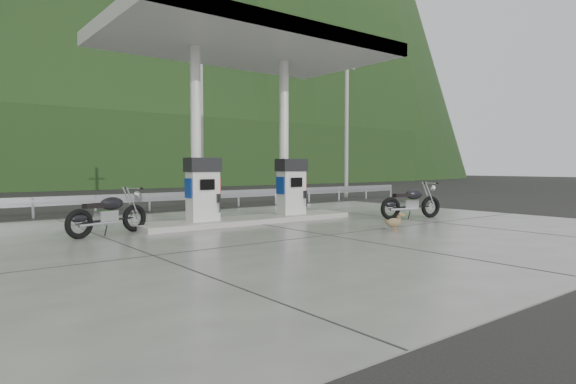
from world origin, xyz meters
TOP-DOWN VIEW (x-y plane):
  - ground at (0.00, 0.00)m, footprint 160.00×160.00m
  - forecourt_apron at (0.00, 0.00)m, footprint 18.00×14.00m
  - pump_island at (0.00, 2.50)m, footprint 7.00×1.40m
  - gas_pump_left at (-1.60, 2.50)m, footprint 0.95×0.55m
  - gas_pump_right at (1.60, 2.50)m, footprint 0.95×0.55m
  - canopy_column_left at (-1.60, 2.90)m, footprint 0.30×0.30m
  - canopy_column_right at (1.60, 2.90)m, footprint 0.30×0.30m
  - canopy_roof at (0.00, 2.50)m, footprint 8.50×5.00m
  - guardrail at (0.00, 8.00)m, footprint 26.00×0.16m
  - road at (0.00, 11.50)m, footprint 60.00×7.00m
  - utility_pole_b at (2.00, 9.50)m, footprint 0.22×0.22m
  - utility_pole_c at (11.00, 9.50)m, footprint 0.22×0.22m
  - tree_band at (0.00, 30.00)m, footprint 80.00×6.00m
  - motorcycle_left at (-4.29, 2.39)m, footprint 2.24×1.31m
  - motorcycle_right at (4.78, 0.19)m, footprint 2.28×1.22m
  - duck at (1.98, -1.43)m, footprint 0.59×0.27m

SIDE VIEW (x-z plane):
  - ground at x=0.00m, z-range 0.00..0.00m
  - road at x=0.00m, z-range 0.00..0.01m
  - forecourt_apron at x=0.00m, z-range 0.00..0.02m
  - pump_island at x=0.00m, z-range 0.02..0.17m
  - duck at x=1.98m, z-range 0.02..0.43m
  - motorcycle_left at x=-4.29m, z-range 0.02..1.03m
  - motorcycle_right at x=4.78m, z-range 0.02..1.05m
  - guardrail at x=0.00m, z-range 0.00..1.42m
  - gas_pump_left at x=-1.60m, z-range 0.17..1.97m
  - gas_pump_right at x=1.60m, z-range 0.17..1.97m
  - canopy_column_left at x=-1.60m, z-range 0.17..5.17m
  - canopy_column_right at x=1.60m, z-range 0.17..5.17m
  - tree_band at x=0.00m, z-range 0.00..6.00m
  - utility_pole_b at x=2.00m, z-range 0.00..8.00m
  - utility_pole_c at x=11.00m, z-range 0.00..8.00m
  - canopy_roof at x=0.00m, z-range 5.17..5.57m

